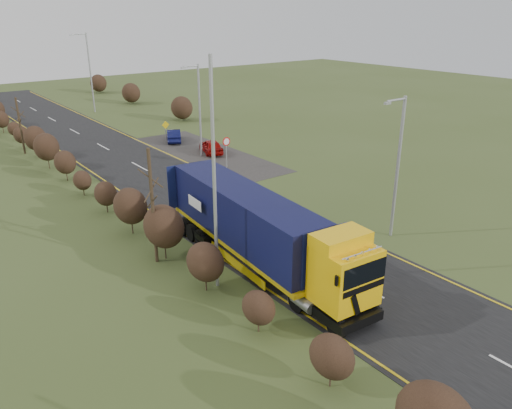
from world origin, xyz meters
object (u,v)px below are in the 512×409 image
Objects in this scene: lorry at (258,228)px; speed_sign at (226,146)px; streetlight_near at (397,163)px; car_red_hatchback at (211,146)px; car_blue_sedan at (174,135)px.

speed_sign is (8.40, 15.09, -0.41)m from lorry.
streetlight_near is 3.11× the size of speed_sign.
streetlight_near reaches higher than car_red_hatchback.
car_red_hatchback is 4.93m from speed_sign.
lorry is 5.56× the size of speed_sign.
car_red_hatchback is 21.60m from streetlight_near.
speed_sign is (-0.02, 16.65, -2.55)m from streetlight_near.
car_blue_sedan is at bearing 85.64° from speed_sign.
speed_sign is (-0.79, -10.41, 1.22)m from car_blue_sedan.
streetlight_near is (-0.78, -27.07, 3.77)m from car_blue_sedan.
car_red_hatchback is 1.00× the size of car_blue_sedan.
lorry is at bearing -119.10° from speed_sign.
streetlight_near reaches higher than car_blue_sedan.
streetlight_near is (8.42, -1.56, 2.14)m from lorry.
car_red_hatchback is at bearing 68.40° from lorry.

